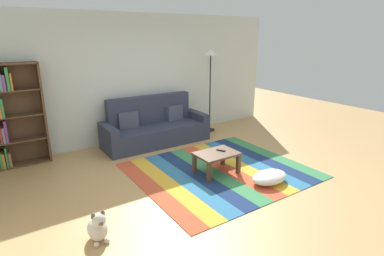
% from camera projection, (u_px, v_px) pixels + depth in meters
% --- Properties ---
extents(ground_plane, '(14.00, 14.00, 0.00)m').
position_uv_depth(ground_plane, '(212.00, 176.00, 5.11)').
color(ground_plane, tan).
extents(back_wall, '(6.80, 0.10, 2.70)m').
position_uv_depth(back_wall, '(143.00, 78.00, 6.75)').
color(back_wall, silver).
rests_on(back_wall, ground_plane).
extents(rug, '(2.82, 2.50, 0.01)m').
position_uv_depth(rug, '(219.00, 170.00, 5.32)').
color(rug, '#C64C2D').
rests_on(rug, ground_plane).
extents(couch, '(2.26, 0.80, 1.00)m').
position_uv_depth(couch, '(155.00, 128.00, 6.61)').
color(couch, '#2D3347').
rests_on(couch, ground_plane).
extents(bookshelf, '(0.90, 0.28, 1.81)m').
position_uv_depth(bookshelf, '(9.00, 115.00, 5.28)').
color(bookshelf, brown).
rests_on(bookshelf, ground_plane).
extents(coffee_table, '(0.69, 0.49, 0.36)m').
position_uv_depth(coffee_table, '(217.00, 157.00, 5.13)').
color(coffee_table, '#513826').
rests_on(coffee_table, rug).
extents(pouf, '(0.63, 0.41, 0.19)m').
position_uv_depth(pouf, '(269.00, 177.00, 4.85)').
color(pouf, white).
rests_on(pouf, rug).
extents(dog, '(0.22, 0.35, 0.40)m').
position_uv_depth(dog, '(98.00, 228.00, 3.49)').
color(dog, beige).
rests_on(dog, ground_plane).
extents(standing_lamp, '(0.32, 0.32, 1.95)m').
position_uv_depth(standing_lamp, '(211.00, 63.00, 7.11)').
color(standing_lamp, black).
rests_on(standing_lamp, ground_plane).
extents(tv_remote, '(0.10, 0.15, 0.02)m').
position_uv_depth(tv_remote, '(221.00, 150.00, 5.20)').
color(tv_remote, black).
rests_on(tv_remote, coffee_table).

